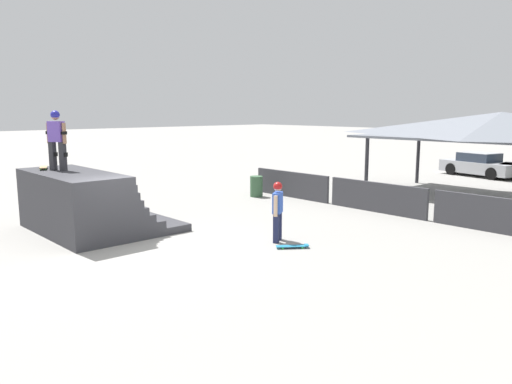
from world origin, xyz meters
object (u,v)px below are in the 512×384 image
skateboard_on_deck (43,167)px  trash_bin (256,186)px  parked_car_silver (480,165)px  bystander_walking (278,207)px  skater_on_deck (57,136)px  skateboard_on_ground (294,246)px

skateboard_on_deck → trash_bin: bearing=109.9°
trash_bin → parked_car_silver: parked_car_silver is taller
bystander_walking → parked_car_silver: 17.77m
parked_car_silver → skater_on_deck: bearing=-86.7°
skateboard_on_ground → parked_car_silver: bearing=46.0°
bystander_walking → trash_bin: size_ratio=1.92×
skateboard_on_deck → parked_car_silver: bearing=102.3°
skateboard_on_deck → bystander_walking: bearing=56.1°
skateboard_on_deck → parked_car_silver: 22.00m
bystander_walking → skateboard_on_ground: size_ratio=2.04×
parked_car_silver → skateboard_on_deck: bearing=-88.2°
skater_on_deck → skateboard_on_ground: bearing=3.4°
trash_bin → skater_on_deck: bearing=-88.0°
skateboard_on_ground → bystander_walking: bearing=112.6°
skateboard_on_deck → skateboard_on_ground: size_ratio=1.04×
skater_on_deck → trash_bin: bearing=65.0°
skater_on_deck → trash_bin: skater_on_deck is taller
skater_on_deck → parked_car_silver: size_ratio=0.41×
trash_bin → bystander_walking: bearing=-38.0°
bystander_walking → parked_car_silver: (-2.20, 17.63, -0.36)m
trash_bin → skateboard_on_deck: bearing=-92.2°
skateboard_on_ground → trash_bin: bearing=90.9°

